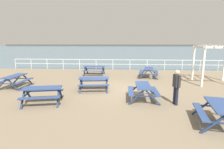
% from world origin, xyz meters
% --- Properties ---
extents(ground_plane, '(30.00, 24.00, 0.20)m').
position_xyz_m(ground_plane, '(0.00, 0.00, -0.10)').
color(ground_plane, gray).
extents(sea_band, '(142.00, 90.00, 0.01)m').
position_xyz_m(sea_band, '(0.00, 52.75, 0.00)').
color(sea_band, slate).
rests_on(sea_band, ground).
extents(distant_shoreline, '(142.00, 6.00, 1.80)m').
position_xyz_m(distant_shoreline, '(0.00, 95.75, 0.00)').
color(distant_shoreline, '#4C4C47').
rests_on(distant_shoreline, ground).
extents(seaward_railing, '(23.07, 0.07, 1.08)m').
position_xyz_m(seaward_railing, '(0.00, 7.75, 0.74)').
color(seaward_railing, white).
rests_on(seaward_railing, ground).
extents(picnic_table_near_left, '(1.58, 1.83, 0.80)m').
position_xyz_m(picnic_table_near_left, '(-6.72, 0.11, 0.58)').
color(picnic_table_near_left, '#334C84').
rests_on(picnic_table_near_left, ground).
extents(picnic_table_near_right, '(1.99, 1.75, 0.80)m').
position_xyz_m(picnic_table_near_right, '(-1.54, -0.18, 0.58)').
color(picnic_table_near_right, '#334C84').
rests_on(picnic_table_near_right, ground).
extents(picnic_table_mid_centre, '(1.86, 1.61, 0.80)m').
position_xyz_m(picnic_table_mid_centre, '(-2.34, 4.71, 0.58)').
color(picnic_table_mid_centre, '#334C84').
rests_on(picnic_table_mid_centre, ground).
extents(picnic_table_far_left, '(1.83, 2.06, 0.80)m').
position_xyz_m(picnic_table_far_left, '(3.67, -4.47, 0.58)').
color(picnic_table_far_left, '#334C84').
rests_on(picnic_table_far_left, ground).
extents(picnic_table_far_right, '(1.55, 1.81, 0.80)m').
position_xyz_m(picnic_table_far_right, '(1.26, -1.80, 0.58)').
color(picnic_table_far_right, '#334C84').
rests_on(picnic_table_far_right, ground).
extents(picnic_table_seaward, '(2.07, 1.85, 0.80)m').
position_xyz_m(picnic_table_seaward, '(-3.62, -2.63, 0.58)').
color(picnic_table_seaward, '#334C84').
rests_on(picnic_table_seaward, ground).
extents(picnic_table_corner, '(1.76, 1.99, 0.80)m').
position_xyz_m(picnic_table_corner, '(2.31, 3.95, 0.58)').
color(picnic_table_corner, '#334C84').
rests_on(picnic_table_corner, ground).
extents(visitor, '(0.29, 0.52, 1.66)m').
position_xyz_m(visitor, '(2.72, -2.42, 0.95)').
color(visitor, '#1E2338').
rests_on(visitor, ground).
extents(lattice_pergola, '(2.64, 2.75, 2.70)m').
position_xyz_m(lattice_pergola, '(6.58, 2.11, 2.00)').
color(lattice_pergola, white).
rests_on(lattice_pergola, ground).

